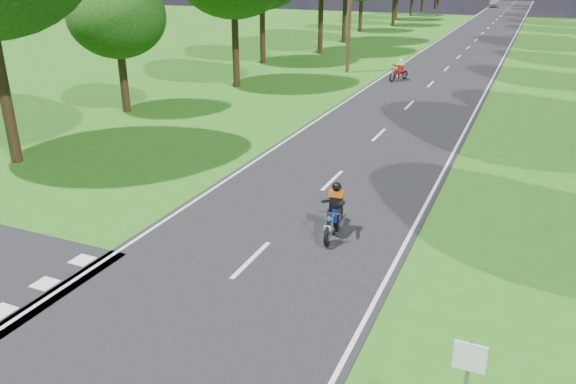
% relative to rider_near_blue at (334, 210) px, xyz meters
% --- Properties ---
extents(ground, '(160.00, 160.00, 0.00)m').
position_rel_rider_near_blue_xyz_m(ground, '(-1.39, -4.18, -0.73)').
color(ground, '#2C5F15').
rests_on(ground, ground).
extents(main_road, '(7.00, 140.00, 0.02)m').
position_rel_rider_near_blue_xyz_m(main_road, '(-1.39, 45.82, -0.72)').
color(main_road, black).
rests_on(main_road, ground).
extents(road_markings, '(7.40, 140.00, 0.01)m').
position_rel_rider_near_blue_xyz_m(road_markings, '(-1.53, 43.95, -0.71)').
color(road_markings, silver).
rests_on(road_markings, main_road).
extents(telegraph_pole, '(1.20, 0.26, 8.00)m').
position_rel_rider_near_blue_xyz_m(telegraph_pole, '(-7.39, 23.82, 3.34)').
color(telegraph_pole, '#382616').
rests_on(telegraph_pole, ground).
extents(road_sign, '(0.45, 0.07, 2.00)m').
position_rel_rider_near_blue_xyz_m(road_sign, '(4.11, -6.19, 0.61)').
color(road_sign, slate).
rests_on(road_sign, ground).
extents(rider_near_blue, '(0.76, 1.77, 1.43)m').
position_rel_rider_near_blue_xyz_m(rider_near_blue, '(0.00, 0.00, 0.00)').
color(rider_near_blue, navy).
rests_on(rider_near_blue, main_road).
extents(rider_far_red, '(1.11, 1.69, 1.34)m').
position_rel_rider_near_blue_xyz_m(rider_far_red, '(-3.48, 22.19, -0.04)').
color(rider_far_red, '#B40D1E').
rests_on(rider_far_red, main_road).
extents(distant_car, '(1.88, 3.91, 1.29)m').
position_rel_rider_near_blue_xyz_m(distant_car, '(-3.99, 94.70, -0.07)').
color(distant_car, silver).
rests_on(distant_car, main_road).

